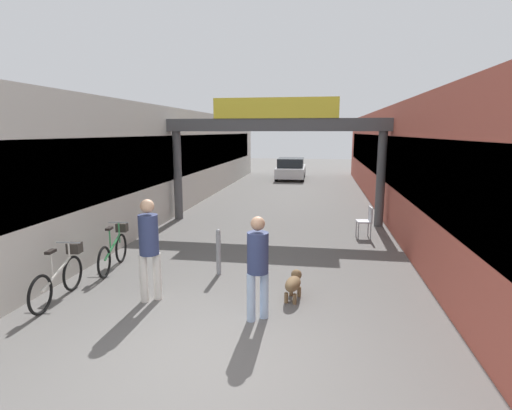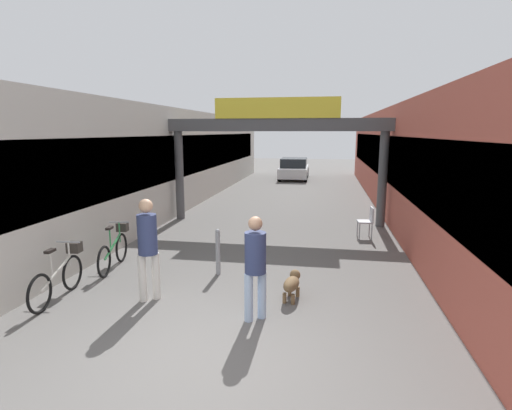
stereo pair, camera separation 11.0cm
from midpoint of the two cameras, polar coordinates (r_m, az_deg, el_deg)
ground_plane at (r=5.87m, az=-7.57°, el=-20.22°), size 80.00×80.00×0.00m
storefront_left at (r=17.18m, az=-13.53°, el=6.55°), size 3.00×26.00×3.81m
storefront_right at (r=16.26m, az=22.01°, el=5.88°), size 3.00×26.00×3.81m
arcade_sign_gateway at (r=13.02m, az=2.55°, el=9.92°), size 7.40×0.47×4.04m
pedestrian_with_dog at (r=6.34m, az=-0.25°, el=-8.09°), size 0.48×0.48×1.70m
pedestrian_companion at (r=7.28m, az=-15.47°, el=-5.23°), size 0.48×0.48×1.84m
dog_on_leash at (r=7.36m, az=4.97°, el=-11.04°), size 0.35×0.68×0.48m
bicycle_silver_nearest at (r=8.11m, az=-26.49°, el=-9.01°), size 0.46×1.69×0.98m
bicycle_green_second at (r=9.42m, az=-19.86°, el=-5.91°), size 0.46×1.68×0.98m
bollard_post_metal at (r=8.49m, az=-5.75°, el=-6.63°), size 0.10×0.10×0.99m
cafe_chair_aluminium_nearer at (r=11.75m, az=15.27°, el=-1.94°), size 0.44×0.44×0.89m
parked_car_white at (r=25.66m, az=4.88°, el=5.17°), size 1.85×4.03×1.33m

